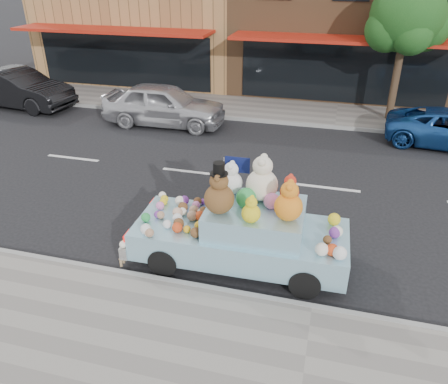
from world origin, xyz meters
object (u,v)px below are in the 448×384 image
(car_silver, at_px, (164,105))
(art_car, at_px, (242,228))
(car_dark, at_px, (18,89))
(street_tree, at_px, (407,21))

(car_silver, xyz_separation_m, art_car, (4.78, -7.67, 0.04))
(car_silver, xyz_separation_m, car_dark, (-6.85, 0.52, 0.01))
(street_tree, height_order, art_car, street_tree)
(car_dark, relative_size, art_car, 1.07)
(street_tree, distance_m, car_silver, 9.28)
(street_tree, bearing_deg, car_dark, -171.63)
(art_car, bearing_deg, car_silver, 120.50)
(car_silver, bearing_deg, car_dark, 84.51)
(car_dark, bearing_deg, street_tree, -75.16)
(street_tree, relative_size, art_car, 1.15)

